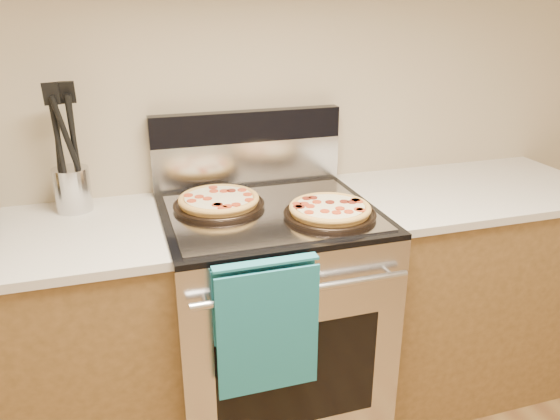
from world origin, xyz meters
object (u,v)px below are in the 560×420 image
object	(u,v)px
range_body	(270,323)
pepperoni_pizza_back	(219,202)
pepperoni_pizza_front	(330,211)
utensil_crock	(73,189)

from	to	relation	value
range_body	pepperoni_pizza_back	bearing A→B (deg)	157.41
pepperoni_pizza_back	pepperoni_pizza_front	size ratio (longest dim) A/B	1.02
pepperoni_pizza_back	pepperoni_pizza_front	world-z (taller)	pepperoni_pizza_back
range_body	utensil_crock	world-z (taller)	utensil_crock
pepperoni_pizza_back	utensil_crock	xyz separation A→B (m)	(-0.50, 0.17, 0.04)
pepperoni_pizza_back	pepperoni_pizza_front	bearing A→B (deg)	-29.87
utensil_crock	pepperoni_pizza_front	bearing A→B (deg)	-23.64
pepperoni_pizza_front	range_body	bearing A→B (deg)	144.16
pepperoni_pizza_back	utensil_crock	size ratio (longest dim) A/B	2.04
range_body	pepperoni_pizza_back	distance (m)	0.53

